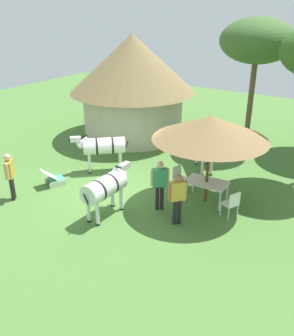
% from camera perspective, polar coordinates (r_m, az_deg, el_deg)
% --- Properties ---
extents(ground_plane, '(36.00, 36.00, 0.00)m').
position_cam_1_polar(ground_plane, '(13.40, -4.62, -3.39)').
color(ground_plane, '#4B7635').
extents(thatched_hut, '(6.13, 6.13, 4.95)m').
position_cam_1_polar(thatched_hut, '(18.29, -2.23, 13.30)').
color(thatched_hut, beige).
rests_on(thatched_hut, ground_plane).
extents(shade_umbrella, '(3.72, 3.72, 3.01)m').
position_cam_1_polar(shade_umbrella, '(11.74, 9.86, 6.18)').
color(shade_umbrella, brown).
rests_on(shade_umbrella, ground_plane).
extents(patio_dining_table, '(1.42, 0.90, 0.74)m').
position_cam_1_polar(patio_dining_table, '(12.49, 9.22, -2.46)').
color(patio_dining_table, silver).
rests_on(patio_dining_table, ground_plane).
extents(patio_chair_near_lawn, '(0.57, 0.58, 0.90)m').
position_cam_1_polar(patio_chair_near_lawn, '(11.77, 13.04, -5.29)').
color(patio_chair_near_lawn, white).
rests_on(patio_chair_near_lawn, ground_plane).
extents(patio_chair_near_hut, '(0.51, 0.52, 0.90)m').
position_cam_1_polar(patio_chair_near_hut, '(13.23, 4.98, -1.28)').
color(patio_chair_near_hut, white).
rests_on(patio_chair_near_hut, ground_plane).
extents(guest_beside_umbrella, '(0.48, 0.47, 1.70)m').
position_cam_1_polar(guest_beside_umbrella, '(11.69, 2.00, -2.04)').
color(guest_beside_umbrella, black).
rests_on(guest_beside_umbrella, ground_plane).
extents(guest_behind_table, '(0.46, 0.48, 1.68)m').
position_cam_1_polar(guest_behind_table, '(10.95, 4.78, -4.13)').
color(guest_behind_table, '#211E2A').
rests_on(guest_behind_table, ground_plane).
extents(standing_watcher, '(0.45, 0.49, 1.68)m').
position_cam_1_polar(standing_watcher, '(13.14, -20.55, -0.66)').
color(standing_watcher, black).
rests_on(standing_watcher, ground_plane).
extents(striped_lounge_chair, '(0.81, 0.94, 0.66)m').
position_cam_1_polar(striped_lounge_chair, '(14.05, -14.34, -1.58)').
color(striped_lounge_chair, teal).
rests_on(striped_lounge_chair, ground_plane).
extents(zebra_nearest_camera, '(0.70, 2.19, 1.53)m').
position_cam_1_polar(zebra_nearest_camera, '(11.45, -6.47, -2.96)').
color(zebra_nearest_camera, silver).
rests_on(zebra_nearest_camera, ground_plane).
extents(zebra_by_umbrella, '(1.84, 1.73, 1.58)m').
position_cam_1_polar(zebra_by_umbrella, '(14.61, -6.88, 3.35)').
color(zebra_by_umbrella, silver).
rests_on(zebra_by_umbrella, ground_plane).
extents(zebra_toward_hut, '(1.50, 1.77, 1.52)m').
position_cam_1_polar(zebra_toward_hut, '(14.72, 9.01, 3.17)').
color(zebra_toward_hut, silver).
rests_on(zebra_toward_hut, ground_plane).
extents(acacia_tree_far_lawn, '(3.21, 3.21, 5.72)m').
position_cam_1_polar(acacia_tree_far_lawn, '(17.11, 16.79, 18.33)').
color(acacia_tree_far_lawn, brown).
rests_on(acacia_tree_far_lawn, ground_plane).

